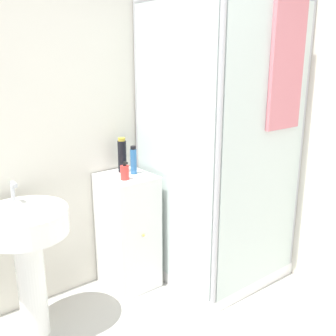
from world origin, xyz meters
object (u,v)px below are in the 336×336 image
soap_dispenser (125,172)px  shampoo_bottle_blue (133,160)px  sink (27,244)px  shampoo_bottle_tall_black (122,155)px

soap_dispenser → shampoo_bottle_blue: size_ratio=0.63×
shampoo_bottle_blue → sink: bearing=-171.8°
sink → soap_dispenser: size_ratio=7.46×
sink → shampoo_bottle_blue: 0.93m
sink → shampoo_bottle_blue: size_ratio=4.70×
shampoo_bottle_tall_black → soap_dispenser: bearing=-117.2°
shampoo_bottle_blue → shampoo_bottle_tall_black: bearing=111.3°
sink → shampoo_bottle_blue: bearing=8.2°
shampoo_bottle_tall_black → shampoo_bottle_blue: size_ratio=1.24×
shampoo_bottle_tall_black → shampoo_bottle_blue: 0.10m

